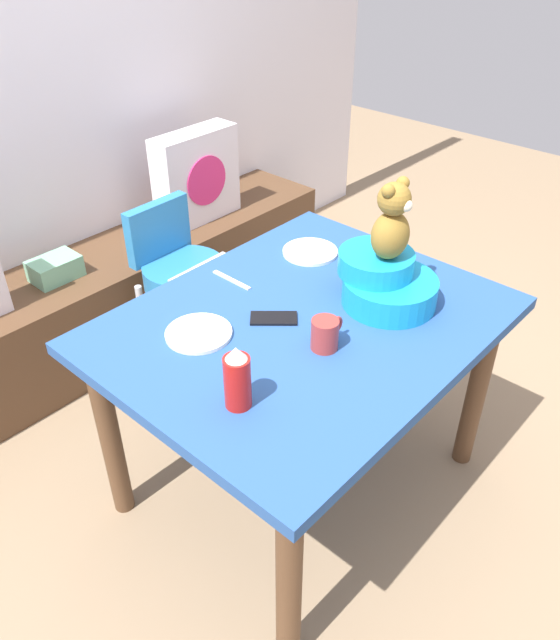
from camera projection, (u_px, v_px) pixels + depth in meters
The scene contains 15 objects.
ground_plane at pixel (300, 480), 2.36m from camera, with size 8.00×8.00×0.00m, color #8C7256.
back_wall at pixel (12, 53), 2.43m from camera, with size 4.40×0.10×2.60m, color silver.
window_bench at pixel (99, 307), 2.90m from camera, with size 2.60×0.44×0.46m, color brown.
pillow_floral_right at pixel (197, 177), 3.01m from camera, with size 0.44×0.15×0.44m.
book_stack at pixel (55, 269), 2.64m from camera, with size 0.20×0.14×0.09m, color #75B28C.
dining_table at pixel (303, 346), 1.99m from camera, with size 1.20×0.97×0.74m.
highchair at pixel (182, 272), 2.59m from camera, with size 0.34×0.45×0.79m.
infant_seat_teal at pixel (385, 282), 1.98m from camera, with size 0.30×0.33×0.16m.
teddy_bear at pixel (392, 222), 1.86m from camera, with size 0.13×0.12×0.25m.
ketchup_bottle at pixel (237, 379), 1.57m from camera, with size 0.07×0.07×0.18m.
coffee_mug at pixel (325, 334), 1.79m from camera, with size 0.12×0.08×0.09m.
dinner_plate_near at pixel (310, 252), 2.27m from camera, with size 0.20×0.20×0.01m, color white.
dinner_plate_far at pixel (199, 333), 1.86m from camera, with size 0.20×0.20×0.01m, color white.
cell_phone at pixel (274, 318), 1.93m from camera, with size 0.07×0.14×0.01m, color black.
table_fork at pixel (232, 280), 2.11m from camera, with size 0.02×0.17×0.01m, color silver.
Camera 1 is at (-1.22, -1.00, 1.85)m, focal length 35.17 mm.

